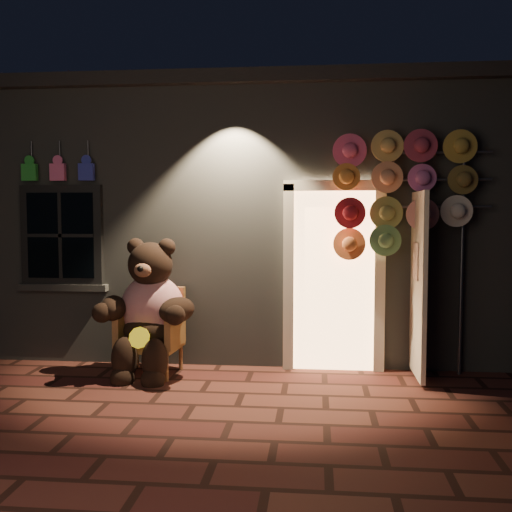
# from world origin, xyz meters

# --- Properties ---
(ground) EXTENTS (60.00, 60.00, 0.00)m
(ground) POSITION_xyz_m (0.00, 0.00, 0.00)
(ground) COLOR #582B21
(ground) RESTS_ON ground
(shop_building) EXTENTS (7.30, 5.95, 3.51)m
(shop_building) POSITION_xyz_m (0.00, 3.99, 1.74)
(shop_building) COLOR slate
(shop_building) RESTS_ON ground
(wicker_armchair) EXTENTS (0.71, 0.65, 0.97)m
(wicker_armchair) POSITION_xyz_m (-0.70, 1.11, 0.48)
(wicker_armchair) COLOR #A1643E
(wicker_armchair) RESTS_ON ground
(teddy_bear) EXTENTS (1.17, 0.94, 1.61)m
(teddy_bear) POSITION_xyz_m (-0.70, 0.99, 0.72)
(teddy_bear) COLOR #AB1221
(teddy_bear) RESTS_ON ground
(hat_rack) EXTENTS (1.73, 0.22, 2.70)m
(hat_rack) POSITION_xyz_m (2.07, 1.28, 2.07)
(hat_rack) COLOR #59595E
(hat_rack) RESTS_ON ground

